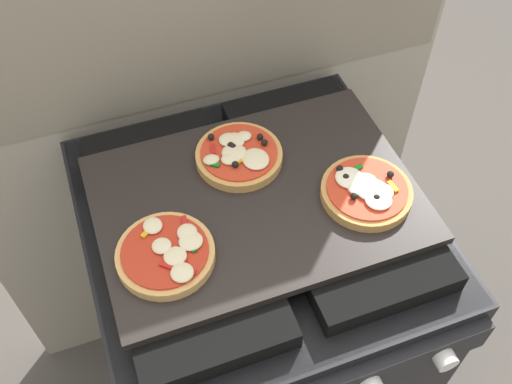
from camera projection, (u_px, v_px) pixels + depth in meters
The scene contains 6 objects.
kitchen_backsplash at pixel (205, 120), 1.29m from camera, with size 1.10×0.09×1.55m.
stove at pixel (256, 321), 1.35m from camera, with size 0.60×0.64×0.90m.
baking_tray at pixel (256, 199), 1.00m from camera, with size 0.54×0.38×0.02m, color black.
pizza_left at pixel (167, 253), 0.90m from camera, with size 0.15×0.15×0.03m.
pizza_right at pixel (366, 191), 0.98m from camera, with size 0.15×0.15×0.03m.
pizza_center at pixel (237, 155), 1.03m from camera, with size 0.15×0.15×0.03m.
Camera 1 is at (-0.21, -0.58, 1.69)m, focal length 41.10 mm.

